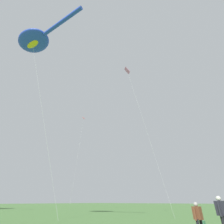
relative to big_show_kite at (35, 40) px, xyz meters
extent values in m
ellipsoid|color=blue|center=(-0.03, 0.29, 0.03)|extent=(3.60, 4.70, 1.16)
cylinder|color=blue|center=(0.49, -4.79, -0.14)|extent=(1.01, 5.82, 0.42)
ellipsoid|color=yellow|center=(-0.03, 0.29, -0.49)|extent=(0.95, 2.00, 0.42)
cylinder|color=#B2B2B7|center=(2.48, -1.14, -9.91)|extent=(5.05, 2.88, 18.74)
cube|color=brown|center=(4.02, -14.12, -18.30)|extent=(0.31, 0.41, 0.52)
sphere|color=#9E9993|center=(4.02, -14.12, -17.95)|extent=(0.19, 0.19, 0.19)
cylinder|color=brown|center=(3.82, -14.05, -18.33)|extent=(0.08, 0.08, 0.50)
cylinder|color=brown|center=(4.23, -14.18, -18.33)|extent=(0.08, 0.08, 0.50)
cube|color=#23232D|center=(5.05, -14.95, -18.12)|extent=(0.32, 0.46, 0.62)
sphere|color=beige|center=(5.05, -14.95, -17.71)|extent=(0.22, 0.22, 0.22)
cylinder|color=#23232D|center=(4.80, -14.91, -18.16)|extent=(0.10, 0.10, 0.60)
cylinder|color=#23232D|center=(5.31, -14.99, -18.16)|extent=(0.10, 0.10, 0.60)
cube|color=red|center=(18.51, 10.91, -0.51)|extent=(0.67, 0.42, 0.57)
cylinder|color=#B2B2B7|center=(17.97, 11.18, -9.89)|extent=(1.09, 0.56, 18.78)
cube|color=pink|center=(11.57, -6.05, -0.21)|extent=(1.35, 1.03, 1.06)
cylinder|color=#B2B2B7|center=(12.44, -7.76, -9.74)|extent=(1.77, 3.42, 19.08)
camera|label=1|loc=(-5.48, -16.70, -17.84)|focal=27.36mm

